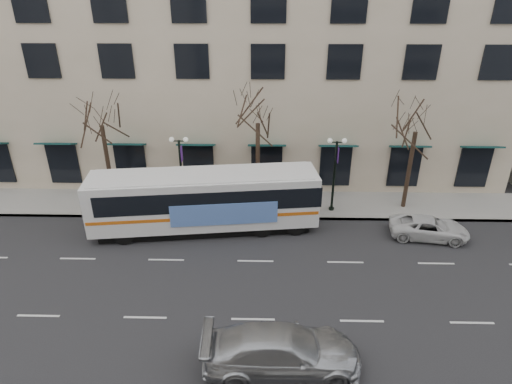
{
  "coord_description": "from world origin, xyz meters",
  "views": [
    {
      "loc": [
        0.49,
        -17.4,
        13.9
      ],
      "look_at": [
        0.02,
        2.89,
        4.0
      ],
      "focal_mm": 30.0,
      "sensor_mm": 36.0,
      "label": 1
    }
  ],
  "objects_px": {
    "tree_far_left": "(99,111)",
    "silver_car": "(282,351)",
    "city_bus": "(206,199)",
    "tree_far_right": "(418,117)",
    "white_pickup": "(429,228)",
    "tree_far_mid": "(258,109)",
    "lamp_post_right": "(335,172)",
    "lamp_post_left": "(181,170)"
  },
  "relations": [
    {
      "from": "tree_far_mid",
      "to": "lamp_post_left",
      "type": "distance_m",
      "value": 6.4
    },
    {
      "from": "tree_far_mid",
      "to": "tree_far_right",
      "type": "distance_m",
      "value": 10.01
    },
    {
      "from": "lamp_post_right",
      "to": "tree_far_left",
      "type": "bearing_deg",
      "value": 177.71
    },
    {
      "from": "city_bus",
      "to": "white_pickup",
      "type": "bearing_deg",
      "value": -10.2
    },
    {
      "from": "tree_far_right",
      "to": "city_bus",
      "type": "bearing_deg",
      "value": -167.14
    },
    {
      "from": "lamp_post_left",
      "to": "tree_far_right",
      "type": "bearing_deg",
      "value": 2.29
    },
    {
      "from": "white_pickup",
      "to": "lamp_post_left",
      "type": "bearing_deg",
      "value": 86.5
    },
    {
      "from": "city_bus",
      "to": "tree_far_left",
      "type": "bearing_deg",
      "value": 149.41
    },
    {
      "from": "tree_far_right",
      "to": "white_pickup",
      "type": "height_order",
      "value": "tree_far_right"
    },
    {
      "from": "tree_far_left",
      "to": "city_bus",
      "type": "relative_size",
      "value": 0.59
    },
    {
      "from": "lamp_post_right",
      "to": "city_bus",
      "type": "distance_m",
      "value": 8.5
    },
    {
      "from": "tree_far_mid",
      "to": "white_pickup",
      "type": "relative_size",
      "value": 1.85
    },
    {
      "from": "tree_far_mid",
      "to": "lamp_post_right",
      "type": "xyz_separation_m",
      "value": [
        5.01,
        -0.6,
        -3.96
      ]
    },
    {
      "from": "tree_far_mid",
      "to": "city_bus",
      "type": "distance_m",
      "value": 6.5
    },
    {
      "from": "tree_far_left",
      "to": "lamp_post_right",
      "type": "xyz_separation_m",
      "value": [
        15.01,
        -0.6,
        -3.75
      ]
    },
    {
      "from": "tree_far_left",
      "to": "silver_car",
      "type": "relative_size",
      "value": 1.33
    },
    {
      "from": "tree_far_mid",
      "to": "silver_car",
      "type": "bearing_deg",
      "value": -84.94
    },
    {
      "from": "tree_far_right",
      "to": "lamp_post_left",
      "type": "relative_size",
      "value": 1.55
    },
    {
      "from": "tree_far_right",
      "to": "white_pickup",
      "type": "xyz_separation_m",
      "value": [
        0.44,
        -3.71,
        -5.78
      ]
    },
    {
      "from": "tree_far_mid",
      "to": "white_pickup",
      "type": "xyz_separation_m",
      "value": [
        10.44,
        -3.71,
        -6.26
      ]
    },
    {
      "from": "lamp_post_left",
      "to": "silver_car",
      "type": "height_order",
      "value": "lamp_post_left"
    },
    {
      "from": "tree_far_mid",
      "to": "lamp_post_left",
      "type": "height_order",
      "value": "tree_far_mid"
    },
    {
      "from": "tree_far_right",
      "to": "white_pickup",
      "type": "distance_m",
      "value": 6.88
    },
    {
      "from": "tree_far_mid",
      "to": "tree_far_right",
      "type": "relative_size",
      "value": 1.06
    },
    {
      "from": "city_bus",
      "to": "silver_car",
      "type": "height_order",
      "value": "city_bus"
    },
    {
      "from": "city_bus",
      "to": "white_pickup",
      "type": "relative_size",
      "value": 3.04
    },
    {
      "from": "tree_far_right",
      "to": "lamp_post_right",
      "type": "xyz_separation_m",
      "value": [
        -4.99,
        -0.6,
        -3.48
      ]
    },
    {
      "from": "tree_far_right",
      "to": "silver_car",
      "type": "height_order",
      "value": "tree_far_right"
    },
    {
      "from": "tree_far_mid",
      "to": "lamp_post_right",
      "type": "relative_size",
      "value": 1.64
    },
    {
      "from": "city_bus",
      "to": "tree_far_mid",
      "type": "bearing_deg",
      "value": 36.83
    },
    {
      "from": "tree_far_left",
      "to": "white_pickup",
      "type": "xyz_separation_m",
      "value": [
        20.44,
        -3.71,
        -6.06
      ]
    },
    {
      "from": "lamp_post_right",
      "to": "tree_far_right",
      "type": "bearing_deg",
      "value": 6.85
    },
    {
      "from": "tree_far_left",
      "to": "silver_car",
      "type": "distance_m",
      "value": 18.71
    },
    {
      "from": "tree_far_left",
      "to": "lamp_post_left",
      "type": "xyz_separation_m",
      "value": [
        5.01,
        -0.6,
        -3.75
      ]
    },
    {
      "from": "tree_far_left",
      "to": "lamp_post_right",
      "type": "bearing_deg",
      "value": -2.29
    },
    {
      "from": "tree_far_left",
      "to": "white_pickup",
      "type": "distance_m",
      "value": 21.64
    },
    {
      "from": "lamp_post_left",
      "to": "lamp_post_right",
      "type": "distance_m",
      "value": 10.0
    },
    {
      "from": "lamp_post_left",
      "to": "silver_car",
      "type": "relative_size",
      "value": 0.83
    },
    {
      "from": "white_pickup",
      "to": "tree_far_mid",
      "type": "bearing_deg",
      "value": 78.33
    },
    {
      "from": "city_bus",
      "to": "tree_far_right",
      "type": "bearing_deg",
      "value": 5.71
    },
    {
      "from": "silver_car",
      "to": "lamp_post_right",
      "type": "bearing_deg",
      "value": -18.1
    },
    {
      "from": "white_pickup",
      "to": "city_bus",
      "type": "bearing_deg",
      "value": 94.86
    }
  ]
}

